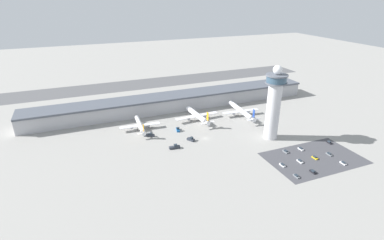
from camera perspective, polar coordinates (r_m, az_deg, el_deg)
ground_plane at (r=230.03m, az=2.60°, el=-3.55°), size 1000.00×1000.00×0.00m
terminal_building at (r=287.21m, az=-3.14°, el=3.58°), size 272.21×25.00×14.11m
runway_strip at (r=375.32m, az=-7.82°, el=6.99°), size 408.31×44.00×0.01m
control_tower at (r=228.11m, az=15.34°, el=3.27°), size 15.72×15.72×56.40m
parking_lot_surface at (r=220.09m, az=22.20°, el=-6.73°), size 64.00×40.00×0.01m
airplane_gate_alpha at (r=245.92m, az=-9.85°, el=-0.99°), size 32.93×35.35×11.59m
airplane_gate_bravo at (r=260.47m, az=1.04°, el=0.86°), size 39.63×39.21×13.88m
airplane_gate_charlie at (r=273.43m, az=9.40°, el=1.72°), size 34.70×45.55×13.85m
service_truck_catering at (r=215.73m, az=-3.30°, el=-5.16°), size 8.00×3.00×3.19m
service_truck_fuel at (r=235.09m, az=-8.11°, el=-2.86°), size 8.20×5.77×3.12m
service_truck_baggage at (r=226.30m, az=-0.21°, el=-3.69°), size 5.25×6.55×3.10m
service_truck_water at (r=242.36m, az=-2.70°, el=-1.81°), size 3.83×7.07×3.09m
car_navy_sedan at (r=228.04m, az=24.65°, el=-5.93°), size 1.80×4.57×1.51m
car_black_suv at (r=203.98m, az=16.83°, el=-8.20°), size 1.78×4.62×1.50m
car_grey_coupe at (r=220.64m, az=17.40°, el=-5.74°), size 2.08×4.82×1.59m
car_yellow_taxi at (r=211.74m, az=19.87°, el=-7.39°), size 1.82×4.77×1.59m
car_white_wagon at (r=220.89m, az=26.86°, el=-7.33°), size 1.98×4.53×1.45m
car_silver_sedan at (r=195.41m, az=19.26°, el=-10.05°), size 1.92×4.47×1.40m
car_green_van at (r=203.18m, az=22.04°, el=-9.11°), size 1.86×4.57×1.59m
car_red_hatchback at (r=219.59m, az=22.35°, el=-6.65°), size 1.80×4.48×1.58m
car_blue_compact at (r=227.62m, az=20.01°, el=-5.19°), size 1.86×4.69×1.53m
car_maroon_suv at (r=245.03m, az=24.66°, el=-3.90°), size 1.95×4.56×1.59m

